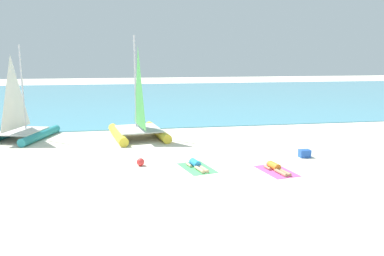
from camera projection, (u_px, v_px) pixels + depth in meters
name	position (u px, v px, depth m)	size (l,w,h in m)	color
ground_plane	(178.00, 133.00, 23.29)	(120.00, 120.00, 0.00)	beige
ocean_water	(152.00, 96.00, 43.93)	(120.00, 40.00, 0.05)	#4C9EB7
sailboat_yellow	(138.00, 123.00, 21.65)	(3.48, 4.81, 5.78)	yellow
sailboat_teal	(21.00, 126.00, 21.26)	(3.58, 4.58, 5.25)	teal
towel_left	(197.00, 168.00, 15.91)	(1.10, 1.90, 0.01)	#4CB266
sunbather_left	(196.00, 165.00, 15.95)	(0.74, 1.56, 0.30)	#268CCC
towel_right	(276.00, 171.00, 15.49)	(1.10, 1.90, 0.01)	#D84C99
sunbather_right	(276.00, 168.00, 15.53)	(0.65, 1.57, 0.30)	orange
beach_ball	(140.00, 162.00, 16.23)	(0.33, 0.33, 0.33)	red
cooler_box	(305.00, 153.00, 17.59)	(0.50, 0.36, 0.36)	blue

